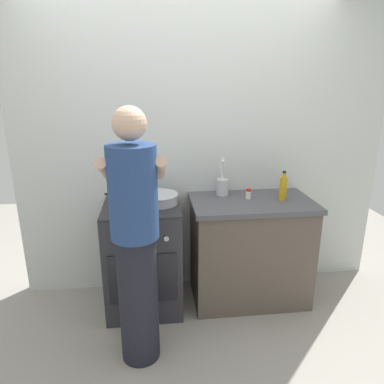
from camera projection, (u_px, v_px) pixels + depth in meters
The scene contains 10 objects.
ground at pixel (188, 310), 2.92m from camera, with size 6.00×6.00×0.00m, color gray.
back_wall at pixel (204, 151), 3.05m from camera, with size 3.20×0.10×2.50m.
countertop at pixel (250, 250), 2.99m from camera, with size 1.00×0.60×0.90m.
stove_range at pixel (144, 256), 2.89m from camera, with size 0.60×0.62×0.90m.
pot at pixel (123, 199), 2.74m from camera, with size 0.27×0.21×0.10m.
mixing_bowl at pixel (159, 198), 2.77m from camera, with size 0.31×0.31×0.08m.
utensil_crock at pixel (222, 185), 2.97m from camera, with size 0.10×0.10×0.33m.
spice_bottle at pixel (248, 194), 2.89m from camera, with size 0.04×0.04×0.08m.
oil_bottle at pixel (283, 188), 2.84m from camera, with size 0.06×0.06×0.24m.
person at pixel (136, 242), 2.20m from camera, with size 0.41×0.50×1.70m.
Camera 1 is at (-0.26, -2.48, 1.82)m, focal length 32.73 mm.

